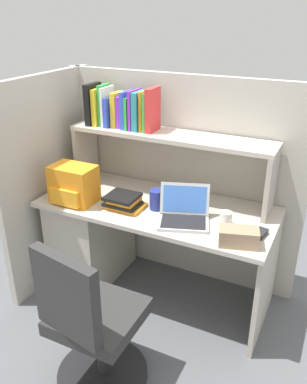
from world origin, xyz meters
name	(u,v)px	position (x,y,z in m)	size (l,w,h in m)	color
ground_plane	(156,292)	(0.00, 0.00, 0.00)	(8.00, 8.00, 0.00)	#595B60
desk	(110,234)	(-0.39, 0.00, 0.40)	(1.60, 0.70, 0.73)	beige
cubicle_partition_rear	(179,180)	(0.00, 0.38, 0.78)	(1.84, 0.05, 1.55)	#B2ADA0
cubicle_partition_left	(52,180)	(-0.85, -0.05, 0.78)	(0.05, 1.06, 1.55)	#B2ADA0
overhead_hutch	(170,147)	(0.00, 0.20, 1.08)	(1.44, 0.28, 0.45)	#B3A99C
reference_books_on_shelf	(122,109)	(-0.37, 0.20, 1.31)	(0.51, 0.19, 0.29)	black
laptop	(184,214)	(0.25, -0.12, 0.78)	(0.38, 0.35, 0.22)	#B7BABF
backpack	(73,185)	(-0.54, -0.19, 0.85)	(0.30, 0.23, 0.26)	orange
computer_mouse	(260,233)	(0.72, -0.09, 0.75)	(0.06, 0.10, 0.03)	#262628
paper_cup	(226,219)	(0.50, -0.06, 0.78)	(0.08, 0.08, 0.09)	white
tissue_box	(239,237)	(0.63, -0.24, 0.78)	(0.22, 0.12, 0.10)	#9E7F60
snack_canister	(157,200)	(0.02, -0.04, 0.80)	(0.10, 0.10, 0.14)	navy
desk_book_stack	(124,202)	(-0.18, -0.13, 0.78)	(0.25, 0.20, 0.10)	orange
office_chair	(92,330)	(0.04, -0.88, 0.39)	(0.52, 0.52, 0.93)	black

